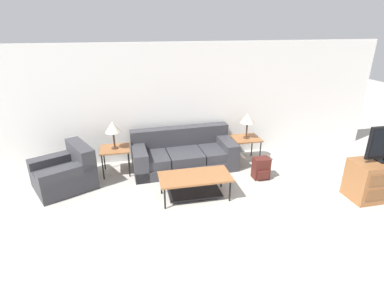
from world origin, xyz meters
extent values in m
plane|color=#B2ADA3|center=(0.00, 0.00, 0.00)|extent=(24.00, 24.00, 0.00)
cube|color=white|center=(0.00, 3.92, 1.30)|extent=(9.04, 0.06, 2.60)
cube|color=#38383D|center=(-0.29, 3.29, 0.11)|extent=(2.24, 1.10, 0.22)
cube|color=#38383D|center=(-1.02, 3.24, 0.32)|extent=(0.75, 0.92, 0.20)
cube|color=#38383D|center=(-0.29, 3.27, 0.32)|extent=(0.75, 0.92, 0.20)
cube|color=#38383D|center=(0.44, 3.31, 0.32)|extent=(0.75, 0.92, 0.20)
cube|color=#38383D|center=(-0.31, 3.66, 0.62)|extent=(2.20, 0.37, 0.40)
cube|color=#38383D|center=(-1.24, 3.25, 0.29)|extent=(0.33, 1.00, 0.58)
cube|color=#38383D|center=(0.67, 3.34, 0.29)|extent=(0.33, 1.00, 0.58)
cube|color=#38383D|center=(-2.70, 2.96, 0.20)|extent=(1.33, 1.30, 0.40)
cube|color=#38383D|center=(-2.37, 3.13, 0.60)|extent=(0.65, 0.96, 0.40)
cube|color=#38383D|center=(-2.86, 3.27, 0.28)|extent=(1.02, 0.68, 0.56)
cube|color=#38383D|center=(-2.55, 2.66, 0.28)|extent=(1.02, 0.68, 0.56)
cube|color=#935B33|center=(-0.32, 2.07, 0.42)|extent=(1.28, 0.62, 0.04)
cylinder|color=black|center=(-0.90, 1.82, 0.20)|extent=(0.03, 0.03, 0.41)
cylinder|color=black|center=(0.26, 1.82, 0.20)|extent=(0.03, 0.03, 0.41)
cylinder|color=black|center=(-0.90, 2.32, 0.20)|extent=(0.03, 0.03, 0.41)
cylinder|color=black|center=(0.26, 2.32, 0.20)|extent=(0.03, 0.03, 0.41)
cube|color=black|center=(-0.32, 2.07, 0.08)|extent=(0.96, 0.44, 0.02)
cube|color=#935B33|center=(-1.72, 3.36, 0.55)|extent=(0.60, 0.54, 0.03)
cylinder|color=black|center=(-1.98, 3.13, 0.27)|extent=(0.03, 0.03, 0.53)
cylinder|color=black|center=(-1.47, 3.13, 0.27)|extent=(0.03, 0.03, 0.53)
cylinder|color=black|center=(-1.98, 3.59, 0.27)|extent=(0.03, 0.03, 0.53)
cylinder|color=black|center=(-1.47, 3.59, 0.27)|extent=(0.03, 0.03, 0.53)
cube|color=#935B33|center=(1.15, 3.36, 0.55)|extent=(0.60, 0.54, 0.03)
cylinder|color=black|center=(0.89, 3.13, 0.27)|extent=(0.03, 0.03, 0.53)
cylinder|color=black|center=(1.41, 3.13, 0.27)|extent=(0.03, 0.03, 0.53)
cylinder|color=black|center=(0.89, 3.59, 0.27)|extent=(0.03, 0.03, 0.53)
cylinder|color=black|center=(1.41, 3.59, 0.27)|extent=(0.03, 0.03, 0.53)
cylinder|color=#472D1E|center=(-1.72, 3.36, 0.57)|extent=(0.14, 0.14, 0.02)
cylinder|color=#472D1E|center=(-1.72, 3.36, 0.75)|extent=(0.04, 0.04, 0.34)
cone|color=beige|center=(-1.72, 3.36, 1.03)|extent=(0.31, 0.31, 0.22)
cylinder|color=#472D1E|center=(1.15, 3.36, 0.57)|extent=(0.14, 0.14, 0.02)
cylinder|color=#472D1E|center=(1.15, 3.36, 0.75)|extent=(0.04, 0.04, 0.34)
cone|color=beige|center=(1.15, 3.36, 1.03)|extent=(0.31, 0.31, 0.22)
cube|color=#935B33|center=(2.94, 1.40, 0.36)|extent=(1.12, 0.54, 0.72)
cube|color=#4C1E19|center=(1.15, 2.51, 0.22)|extent=(0.32, 0.24, 0.44)
cube|color=#4C1E19|center=(1.15, 2.37, 0.13)|extent=(0.24, 0.05, 0.18)
cylinder|color=#4C1E19|center=(1.06, 2.65, 0.24)|extent=(0.02, 0.02, 0.33)
cylinder|color=#4C1E19|center=(1.24, 2.65, 0.24)|extent=(0.02, 0.02, 0.33)
camera|label=1|loc=(-1.36, -2.52, 2.97)|focal=28.00mm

